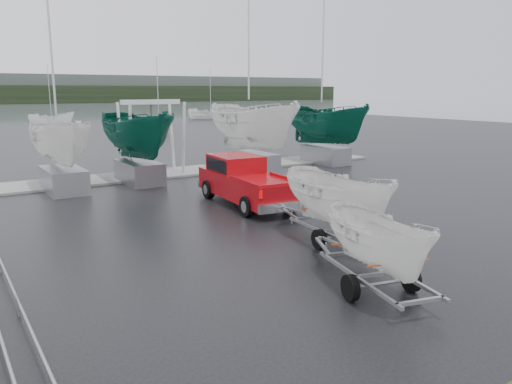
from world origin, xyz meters
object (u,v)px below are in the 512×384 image
(pickup_truck, at_px, (243,179))
(trailer_parked, at_px, (381,195))
(boat_hoist, at_px, (152,127))
(trailer_hitched, at_px, (340,152))

(pickup_truck, bearing_deg, trailer_parked, -98.69)
(trailer_parked, height_order, boat_hoist, trailer_parked)
(pickup_truck, xyz_separation_m, trailer_parked, (-2.36, -9.73, 1.33))
(pickup_truck, xyz_separation_m, trailer_hitched, (-0.55, -6.37, 1.82))
(pickup_truck, distance_m, trailer_parked, 10.10)
(boat_hoist, bearing_deg, trailer_parked, -95.57)
(pickup_truck, relative_size, trailer_hitched, 1.14)
(pickup_truck, relative_size, trailer_parked, 1.39)
(pickup_truck, bearing_deg, trailer_hitched, -90.00)
(pickup_truck, height_order, boat_hoist, boat_hoist)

